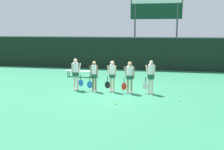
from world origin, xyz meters
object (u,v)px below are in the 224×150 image
object	(u,v)px
scoreboard	(156,14)
player_3	(130,74)
bench_courtside	(80,72)
tennis_ball_0	(66,85)
player_1	(94,74)
tennis_ball_4	(116,104)
tennis_ball_6	(180,100)
player_2	(112,74)
player_4	(151,75)
tennis_ball_3	(138,85)
player_0	(76,72)
tennis_ball_2	(122,88)
tennis_ball_1	(122,90)
tennis_ball_5	(92,84)

from	to	relation	value
scoreboard	player_3	distance (m)	10.39
bench_courtside	tennis_ball_0	size ratio (longest dim) A/B	29.42
player_1	tennis_ball_4	size ratio (longest dim) A/B	24.92
tennis_ball_0	tennis_ball_6	xyz separation A→B (m)	(6.50, -2.32, -0.00)
scoreboard	player_2	world-z (taller)	scoreboard
scoreboard	player_4	distance (m)	10.27
tennis_ball_0	tennis_ball_3	xyz separation A→B (m)	(4.23, 0.65, -0.00)
bench_courtside	scoreboard	bearing A→B (deg)	52.21
player_2	tennis_ball_0	distance (m)	3.36
player_1	player_3	bearing A→B (deg)	9.07
bench_courtside	player_4	size ratio (longest dim) A/B	1.20
player_0	player_3	size ratio (longest dim) A/B	1.04
bench_courtside	tennis_ball_2	world-z (taller)	bench_courtside
player_1	player_4	world-z (taller)	player_4
player_1	tennis_ball_6	bearing A→B (deg)	-3.79
scoreboard	player_0	distance (m)	10.96
player_2	tennis_ball_1	distance (m)	1.16
tennis_ball_5	tennis_ball_3	bearing A→B (deg)	3.42
scoreboard	tennis_ball_0	distance (m)	10.82
tennis_ball_4	player_3	bearing A→B (deg)	81.31
player_0	tennis_ball_0	world-z (taller)	player_0
player_4	tennis_ball_3	world-z (taller)	player_4
tennis_ball_2	tennis_ball_4	distance (m)	3.07
tennis_ball_2	tennis_ball_0	bearing A→B (deg)	173.66
scoreboard	tennis_ball_6	size ratio (longest dim) A/B	81.50
player_4	tennis_ball_2	world-z (taller)	player_4
player_3	tennis_ball_2	world-z (taller)	player_3
player_0	tennis_ball_6	world-z (taller)	player_0
player_0	tennis_ball_3	world-z (taller)	player_0
player_0	tennis_ball_0	size ratio (longest dim) A/B	24.71
tennis_ball_1	tennis_ball_6	bearing A→B (deg)	-28.78
scoreboard	tennis_ball_6	distance (m)	11.79
scoreboard	tennis_ball_5	size ratio (longest dim) A/B	88.93
player_2	tennis_ball_2	bearing A→B (deg)	59.97
tennis_ball_6	player_1	bearing A→B (deg)	165.94
scoreboard	tennis_ball_3	size ratio (longest dim) A/B	86.83
tennis_ball_6	tennis_ball_0	bearing A→B (deg)	160.38
tennis_ball_0	tennis_ball_1	distance (m)	3.58
tennis_ball_2	tennis_ball_4	xyz separation A→B (m)	(0.20, -3.06, -0.00)
player_2	tennis_ball_4	bearing A→B (deg)	-75.26
player_2	tennis_ball_5	size ratio (longest dim) A/B	26.04
player_0	player_1	distance (m)	1.06
player_3	tennis_ball_0	world-z (taller)	player_3
scoreboard	player_0	xyz separation A→B (m)	(-4.00, -9.57, -3.53)
player_0	player_3	bearing A→B (deg)	-11.06
tennis_ball_2	tennis_ball_3	world-z (taller)	tennis_ball_2
tennis_ball_3	tennis_ball_4	distance (m)	4.14
tennis_ball_4	bench_courtside	bearing A→B (deg)	120.72
player_2	tennis_ball_3	distance (m)	2.35
player_3	tennis_ball_6	distance (m)	2.90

